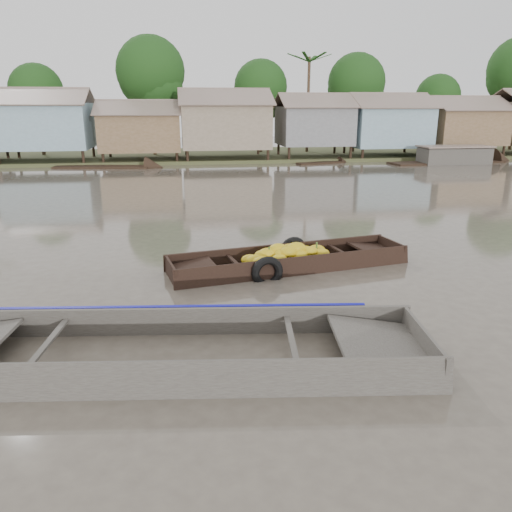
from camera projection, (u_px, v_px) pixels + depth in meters
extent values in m
plane|color=#51483E|center=(235.00, 310.00, 10.48)|extent=(120.00, 120.00, 0.00)
cube|color=#384723|center=(192.00, 157.00, 41.71)|extent=(120.00, 12.00, 0.50)
cube|color=#7D9EAD|center=(46.00, 126.00, 36.12)|extent=(6.20, 5.20, 3.20)
cube|color=brown|center=(37.00, 96.00, 34.20)|extent=(6.60, 3.02, 1.28)
cube|color=brown|center=(47.00, 97.00, 36.85)|extent=(6.60, 3.02, 1.28)
cube|color=brown|center=(141.00, 132.00, 37.22)|extent=(5.80, 4.60, 2.70)
cube|color=brown|center=(138.00, 107.00, 35.52)|extent=(6.20, 2.67, 1.14)
cube|color=brown|center=(140.00, 107.00, 37.87)|extent=(6.20, 2.67, 1.14)
cube|color=#82705A|center=(225.00, 126.00, 37.99)|extent=(6.50, 5.30, 3.30)
cube|color=brown|center=(226.00, 96.00, 36.03)|extent=(6.90, 3.08, 1.31)
cube|color=brown|center=(223.00, 97.00, 38.74)|extent=(6.90, 3.08, 1.31)
cube|color=slate|center=(314.00, 126.00, 39.01)|extent=(5.40, 4.70, 2.90)
cube|color=brown|center=(319.00, 100.00, 37.25)|extent=(5.80, 2.73, 1.17)
cube|color=brown|center=(311.00, 100.00, 39.66)|extent=(5.80, 2.73, 1.17)
cube|color=#7D9EAD|center=(387.00, 127.00, 39.89)|extent=(6.00, 5.00, 3.10)
cube|color=brown|center=(396.00, 100.00, 38.03)|extent=(6.40, 2.90, 1.24)
cube|color=brown|center=(382.00, 101.00, 40.59)|extent=(6.40, 2.90, 1.24)
cube|color=brown|center=(462.00, 127.00, 40.84)|extent=(5.70, 4.90, 2.80)
cube|color=brown|center=(474.00, 103.00, 39.05)|extent=(6.10, 2.85, 1.21)
cube|color=brown|center=(456.00, 103.00, 41.55)|extent=(6.10, 2.85, 1.21)
cylinder|color=#473323|center=(41.00, 127.00, 40.24)|extent=(0.28, 0.28, 4.90)
sphere|color=#133511|center=(36.00, 91.00, 39.42)|extent=(4.20, 4.20, 4.20)
cylinder|color=#473323|center=(153.00, 118.00, 40.37)|extent=(0.28, 0.28, 6.30)
sphere|color=#133511|center=(150.00, 71.00, 39.33)|extent=(5.40, 5.40, 5.40)
cylinder|color=#473323|center=(261.00, 124.00, 42.76)|extent=(0.28, 0.28, 5.25)
sphere|color=#133511|center=(261.00, 87.00, 41.89)|extent=(4.50, 4.50, 4.50)
cylinder|color=#473323|center=(354.00, 121.00, 42.90)|extent=(0.28, 0.28, 5.60)
sphere|color=#133511|center=(356.00, 82.00, 41.98)|extent=(4.80, 4.80, 4.80)
cylinder|color=#473323|center=(435.00, 127.00, 45.14)|extent=(0.28, 0.28, 4.55)
sphere|color=#133511|center=(438.00, 97.00, 44.39)|extent=(3.90, 3.90, 3.90)
cylinder|color=#473323|center=(308.00, 107.00, 42.46)|extent=(0.24, 0.24, 8.00)
cube|color=black|center=(289.00, 270.00, 13.30)|extent=(6.41, 2.36, 0.08)
cube|color=black|center=(279.00, 254.00, 13.84)|extent=(6.35, 1.37, 0.59)
cube|color=black|center=(300.00, 268.00, 12.61)|extent=(6.35, 1.37, 0.59)
cube|color=black|center=(391.00, 250.00, 14.23)|extent=(0.32, 1.38, 0.56)
cube|color=black|center=(374.00, 249.00, 14.03)|extent=(1.30, 1.39, 0.21)
cube|color=black|center=(171.00, 273.00, 12.23)|extent=(0.32, 1.38, 0.56)
cube|color=black|center=(193.00, 268.00, 12.38)|extent=(1.30, 1.39, 0.21)
cube|color=black|center=(235.00, 262.00, 12.71)|extent=(0.35, 1.34, 0.05)
cube|color=black|center=(340.00, 251.00, 13.67)|extent=(0.35, 1.34, 0.05)
ellipsoid|color=yellow|center=(310.00, 251.00, 13.15)|extent=(0.45, 0.35, 0.25)
ellipsoid|color=yellow|center=(280.00, 252.00, 13.31)|extent=(0.51, 0.40, 0.28)
ellipsoid|color=yellow|center=(262.00, 262.00, 12.73)|extent=(0.57, 0.45, 0.32)
ellipsoid|color=yellow|center=(278.00, 252.00, 13.21)|extent=(0.50, 0.39, 0.28)
ellipsoid|color=yellow|center=(299.00, 255.00, 13.05)|extent=(0.50, 0.39, 0.28)
ellipsoid|color=yellow|center=(265.00, 265.00, 12.65)|extent=(0.56, 0.44, 0.31)
ellipsoid|color=yellow|center=(273.00, 251.00, 13.37)|extent=(0.45, 0.35, 0.25)
ellipsoid|color=yellow|center=(258.00, 269.00, 12.57)|extent=(0.46, 0.36, 0.25)
ellipsoid|color=yellow|center=(321.00, 254.00, 13.31)|extent=(0.53, 0.41, 0.29)
ellipsoid|color=yellow|center=(289.00, 248.00, 13.24)|extent=(0.44, 0.34, 0.24)
ellipsoid|color=yellow|center=(262.00, 255.00, 13.00)|extent=(0.49, 0.38, 0.27)
ellipsoid|color=yellow|center=(266.00, 262.00, 12.75)|extent=(0.51, 0.40, 0.28)
ellipsoid|color=yellow|center=(252.00, 265.00, 12.84)|extent=(0.44, 0.35, 0.25)
ellipsoid|color=yellow|center=(279.00, 259.00, 12.77)|extent=(0.44, 0.34, 0.24)
ellipsoid|color=yellow|center=(250.00, 260.00, 13.00)|extent=(0.52, 0.41, 0.29)
ellipsoid|color=yellow|center=(309.00, 252.00, 13.72)|extent=(0.50, 0.39, 0.28)
ellipsoid|color=yellow|center=(294.00, 252.00, 13.69)|extent=(0.48, 0.37, 0.26)
ellipsoid|color=yellow|center=(279.00, 253.00, 13.38)|extent=(0.47, 0.36, 0.26)
ellipsoid|color=yellow|center=(304.00, 251.00, 13.23)|extent=(0.53, 0.41, 0.29)
ellipsoid|color=yellow|center=(268.00, 254.00, 13.03)|extent=(0.57, 0.45, 0.32)
ellipsoid|color=yellow|center=(299.00, 262.00, 12.90)|extent=(0.46, 0.36, 0.26)
ellipsoid|color=yellow|center=(288.00, 252.00, 12.95)|extent=(0.54, 0.42, 0.30)
ellipsoid|color=yellow|center=(282.00, 254.00, 13.00)|extent=(0.53, 0.42, 0.29)
ellipsoid|color=yellow|center=(333.00, 259.00, 13.21)|extent=(0.48, 0.37, 0.26)
ellipsoid|color=yellow|center=(293.00, 252.00, 13.64)|extent=(0.49, 0.39, 0.27)
ellipsoid|color=yellow|center=(294.00, 253.00, 13.08)|extent=(0.51, 0.40, 0.28)
ellipsoid|color=yellow|center=(296.00, 248.00, 13.15)|extent=(0.58, 0.46, 0.32)
ellipsoid|color=yellow|center=(278.00, 249.00, 13.09)|extent=(0.54, 0.42, 0.30)
ellipsoid|color=yellow|center=(316.00, 250.00, 13.70)|extent=(0.56, 0.44, 0.31)
ellipsoid|color=yellow|center=(267.00, 266.00, 12.67)|extent=(0.56, 0.43, 0.31)
ellipsoid|color=yellow|center=(285.00, 251.00, 13.27)|extent=(0.54, 0.42, 0.30)
ellipsoid|color=yellow|center=(256.00, 261.00, 12.85)|extent=(0.57, 0.45, 0.32)
cylinder|color=#3F6626|center=(269.00, 251.00, 12.95)|extent=(0.05, 0.05, 0.21)
cylinder|color=#3F6626|center=(297.00, 248.00, 13.20)|extent=(0.05, 0.05, 0.21)
cylinder|color=#3F6626|center=(317.00, 246.00, 13.39)|extent=(0.05, 0.05, 0.21)
torus|color=black|center=(293.00, 251.00, 14.07)|extent=(0.83, 0.35, 0.80)
torus|color=black|center=(267.00, 272.00, 12.23)|extent=(0.85, 0.36, 0.82)
cube|color=#3C3733|center=(171.00, 367.00, 8.37)|extent=(8.62, 2.81, 0.08)
cube|color=#3C3733|center=(178.00, 324.00, 9.27)|extent=(8.60, 1.21, 0.69)
cube|color=#3C3733|center=(161.00, 384.00, 7.29)|extent=(8.60, 1.21, 0.69)
cube|color=#3C3733|center=(422.00, 347.00, 8.41)|extent=(0.31, 2.10, 0.66)
cube|color=#3C3733|center=(379.00, 343.00, 8.36)|extent=(1.67, 1.98, 0.26)
cube|color=#3C3733|center=(46.00, 345.00, 8.18)|extent=(0.34, 2.02, 0.05)
cube|color=#3C3733|center=(292.00, 341.00, 8.30)|extent=(0.34, 2.02, 0.05)
cube|color=#665E54|center=(171.00, 364.00, 8.36)|extent=(6.59, 2.41, 0.02)
cube|color=#0F0E95|center=(178.00, 310.00, 9.26)|extent=(6.95, 0.93, 0.17)
torus|color=olive|center=(358.00, 370.00, 8.11)|extent=(0.48, 0.48, 0.07)
torus|color=olive|center=(358.00, 367.00, 8.09)|extent=(0.39, 0.39, 0.07)
cube|color=black|center=(103.00, 169.00, 34.38)|extent=(6.70, 2.58, 0.35)
cube|color=black|center=(320.00, 164.00, 36.79)|extent=(3.76, 1.82, 0.35)
cube|color=black|center=(446.00, 164.00, 37.16)|extent=(9.01, 2.98, 0.35)
cube|color=black|center=(454.00, 156.00, 36.70)|extent=(5.00, 2.00, 1.20)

